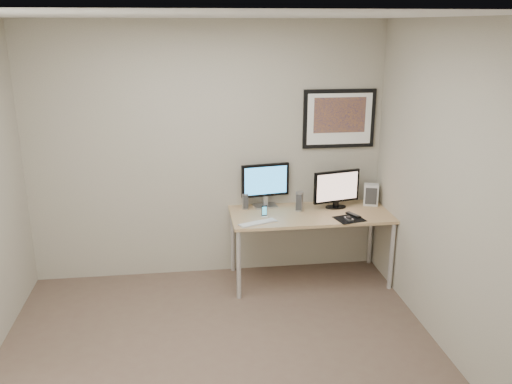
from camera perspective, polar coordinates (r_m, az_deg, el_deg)
The scene contains 14 objects.
floor at distance 4.47m, azimuth -3.57°, elevation -17.54°, with size 3.60×3.60×0.00m, color brown.
room at distance 4.21m, azimuth -4.43°, elevation 4.84°, with size 3.60×3.60×3.60m.
desk at distance 5.49m, azimuth 5.73°, elevation -2.87°, with size 1.60×0.70×0.73m.
framed_art at distance 5.65m, azimuth 8.74°, elevation 7.64°, with size 0.75×0.04×0.60m.
monitor_large at distance 5.55m, azimuth 0.98°, elevation 0.93°, with size 0.50×0.20×0.46m.
monitor_tv at distance 5.59m, azimuth 8.48°, elevation 0.39°, with size 0.50×0.16×0.40m.
speaker_left at distance 5.54m, azimuth -1.15°, elevation -0.97°, with size 0.07×0.07×0.17m, color #A7A7AC.
speaker_right at distance 5.50m, azimuth 4.60°, elevation -0.99°, with size 0.08×0.08×0.20m, color #A7A7AC.
phone_dock at distance 5.31m, azimuth 0.88°, elevation -2.05°, with size 0.06×0.06×0.12m, color black.
keyboard at distance 5.16m, azimuth 0.19°, elevation -3.25°, with size 0.38×0.10×0.01m, color #B9B9BD.
mousepad at distance 5.35m, azimuth 9.80°, elevation -2.81°, with size 0.26×0.23×0.00m, color black.
mouse at distance 5.31m, azimuth 9.75°, elevation -2.74°, with size 0.05×0.10×0.03m, color black.
remote at distance 5.44m, azimuth 10.21°, elevation -2.38°, with size 0.05×0.18×0.02m, color black.
fan_unit at distance 5.78m, azimuth 12.01°, elevation -0.27°, with size 0.15×0.11×0.22m, color silver.
Camera 1 is at (-0.22, -3.66, 2.55)m, focal length 38.00 mm.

